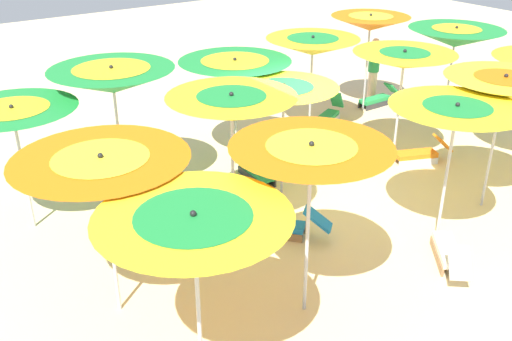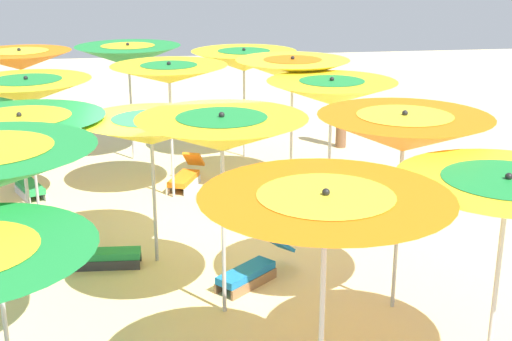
{
  "view_description": "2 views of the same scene",
  "coord_description": "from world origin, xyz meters",
  "px_view_note": "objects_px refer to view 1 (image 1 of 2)",
  "views": [
    {
      "loc": [
        -7.52,
        6.47,
        5.33
      ],
      "look_at": [
        -0.58,
        1.64,
        1.18
      ],
      "focal_mm": 40.89,
      "sensor_mm": 36.0,
      "label": 1
    },
    {
      "loc": [
        0.31,
        9.86,
        4.38
      ],
      "look_at": [
        -1.11,
        0.36,
        1.3
      ],
      "focal_mm": 49.46,
      "sensor_mm": 36.0,
      "label": 2
    }
  ],
  "objects_px": {
    "beach_umbrella_6": "(404,60)",
    "beach_umbrella_7": "(284,96)",
    "beach_umbrella_8": "(232,108)",
    "beach_umbrella_11": "(504,88)",
    "lounger_0": "(329,114)",
    "beach_umbrella_12": "(456,118)",
    "beach_umbrella_13": "(311,161)",
    "lounger_3": "(254,169)",
    "beach_umbrella_1": "(313,46)",
    "beach_umbrella_4": "(13,117)",
    "lounger_5": "(449,253)",
    "beach_umbrella_0": "(370,23)",
    "beach_umbrella_5": "(455,38)",
    "lounger_1": "(420,153)",
    "beach_umbrella_9": "(102,173)",
    "lounger_4": "(285,225)",
    "beach_umbrella_3": "(113,80)",
    "beach_umbrella_14": "(194,228)",
    "beach_umbrella_2": "(235,69)",
    "lounger_2": "(377,99)",
    "beachgoer_0": "(374,68)"
  },
  "relations": [
    {
      "from": "beach_umbrella_12",
      "to": "lounger_1",
      "type": "bearing_deg",
      "value": -43.69
    },
    {
      "from": "beach_umbrella_13",
      "to": "lounger_0",
      "type": "xyz_separation_m",
      "value": [
        5.21,
        -5.01,
        -2.06
      ]
    },
    {
      "from": "beach_umbrella_1",
      "to": "beach_umbrella_7",
      "type": "relative_size",
      "value": 1.07
    },
    {
      "from": "lounger_0",
      "to": "lounger_3",
      "type": "height_order",
      "value": "lounger_0"
    },
    {
      "from": "beach_umbrella_2",
      "to": "beach_umbrella_11",
      "type": "height_order",
      "value": "beach_umbrella_11"
    },
    {
      "from": "beach_umbrella_5",
      "to": "lounger_4",
      "type": "xyz_separation_m",
      "value": [
        -1.68,
        6.11,
        -2.01
      ]
    },
    {
      "from": "beach_umbrella_3",
      "to": "beach_umbrella_6",
      "type": "xyz_separation_m",
      "value": [
        -1.96,
        -5.22,
        -0.02
      ]
    },
    {
      "from": "beach_umbrella_0",
      "to": "beach_umbrella_1",
      "type": "bearing_deg",
      "value": 101.5
    },
    {
      "from": "beach_umbrella_3",
      "to": "beach_umbrella_8",
      "type": "bearing_deg",
      "value": -159.54
    },
    {
      "from": "beach_umbrella_0",
      "to": "lounger_1",
      "type": "bearing_deg",
      "value": 156.93
    },
    {
      "from": "beach_umbrella_6",
      "to": "beach_umbrella_4",
      "type": "bearing_deg",
      "value": 75.58
    },
    {
      "from": "lounger_2",
      "to": "beach_umbrella_8",
      "type": "bearing_deg",
      "value": 25.34
    },
    {
      "from": "beach_umbrella_3",
      "to": "lounger_4",
      "type": "bearing_deg",
      "value": -150.45
    },
    {
      "from": "beach_umbrella_4",
      "to": "beach_umbrella_8",
      "type": "bearing_deg",
      "value": -130.29
    },
    {
      "from": "beach_umbrella_2",
      "to": "beach_umbrella_9",
      "type": "xyz_separation_m",
      "value": [
        -3.21,
        4.04,
        0.12
      ]
    },
    {
      "from": "beach_umbrella_2",
      "to": "lounger_4",
      "type": "xyz_separation_m",
      "value": [
        -3.0,
        0.98,
        -1.8
      ]
    },
    {
      "from": "beach_umbrella_13",
      "to": "lounger_4",
      "type": "relative_size",
      "value": 2.07
    },
    {
      "from": "lounger_1",
      "to": "beach_umbrella_5",
      "type": "bearing_deg",
      "value": -130.75
    },
    {
      "from": "beach_umbrella_12",
      "to": "lounger_3",
      "type": "relative_size",
      "value": 1.85
    },
    {
      "from": "beach_umbrella_7",
      "to": "lounger_0",
      "type": "bearing_deg",
      "value": -54.47
    },
    {
      "from": "beach_umbrella_8",
      "to": "beach_umbrella_11",
      "type": "distance_m",
      "value": 4.68
    },
    {
      "from": "beach_umbrella_4",
      "to": "lounger_1",
      "type": "height_order",
      "value": "beach_umbrella_4"
    },
    {
      "from": "beach_umbrella_7",
      "to": "beach_umbrella_6",
      "type": "bearing_deg",
      "value": -97.29
    },
    {
      "from": "beach_umbrella_14",
      "to": "beachgoer_0",
      "type": "xyz_separation_m",
      "value": [
        6.24,
        -9.01,
        -1.26
      ]
    },
    {
      "from": "beach_umbrella_0",
      "to": "lounger_3",
      "type": "distance_m",
      "value": 5.31
    },
    {
      "from": "beach_umbrella_12",
      "to": "beach_umbrella_14",
      "type": "height_order",
      "value": "beach_umbrella_12"
    },
    {
      "from": "beach_umbrella_7",
      "to": "beach_umbrella_12",
      "type": "relative_size",
      "value": 0.9
    },
    {
      "from": "lounger_2",
      "to": "beach_umbrella_4",
      "type": "bearing_deg",
      "value": 5.44
    },
    {
      "from": "beach_umbrella_1",
      "to": "beach_umbrella_4",
      "type": "bearing_deg",
      "value": 94.62
    },
    {
      "from": "beach_umbrella_0",
      "to": "beachgoer_0",
      "type": "xyz_separation_m",
      "value": [
        0.51,
        -0.81,
        -1.39
      ]
    },
    {
      "from": "beach_umbrella_11",
      "to": "beach_umbrella_13",
      "type": "height_order",
      "value": "beach_umbrella_13"
    },
    {
      "from": "beach_umbrella_7",
      "to": "beach_umbrella_0",
      "type": "bearing_deg",
      "value": -61.74
    },
    {
      "from": "beach_umbrella_6",
      "to": "beach_umbrella_7",
      "type": "xyz_separation_m",
      "value": [
        0.34,
        2.69,
        -0.31
      ]
    },
    {
      "from": "lounger_2",
      "to": "lounger_5",
      "type": "xyz_separation_m",
      "value": [
        -5.86,
        4.39,
        0.01
      ]
    },
    {
      "from": "lounger_0",
      "to": "beach_umbrella_6",
      "type": "bearing_deg",
      "value": 53.55
    },
    {
      "from": "beach_umbrella_1",
      "to": "beach_umbrella_14",
      "type": "bearing_deg",
      "value": 131.36
    },
    {
      "from": "lounger_0",
      "to": "lounger_2",
      "type": "distance_m",
      "value": 1.91
    },
    {
      "from": "beach_umbrella_1",
      "to": "lounger_5",
      "type": "distance_m",
      "value": 5.93
    },
    {
      "from": "beach_umbrella_7",
      "to": "lounger_3",
      "type": "height_order",
      "value": "beach_umbrella_7"
    },
    {
      "from": "beach_umbrella_4",
      "to": "lounger_3",
      "type": "relative_size",
      "value": 1.71
    },
    {
      "from": "beach_umbrella_1",
      "to": "beach_umbrella_8",
      "type": "bearing_deg",
      "value": 125.42
    },
    {
      "from": "beach_umbrella_7",
      "to": "beach_umbrella_11",
      "type": "distance_m",
      "value": 3.74
    },
    {
      "from": "beach_umbrella_5",
      "to": "lounger_0",
      "type": "bearing_deg",
      "value": 47.42
    },
    {
      "from": "beach_umbrella_5",
      "to": "beach_umbrella_12",
      "type": "xyz_separation_m",
      "value": [
        -3.23,
        4.11,
        -0.04
      ]
    },
    {
      "from": "beach_umbrella_0",
      "to": "beach_umbrella_5",
      "type": "xyz_separation_m",
      "value": [
        -2.03,
        -0.69,
        -0.06
      ]
    },
    {
      "from": "beach_umbrella_4",
      "to": "lounger_1",
      "type": "relative_size",
      "value": 1.76
    },
    {
      "from": "beach_umbrella_0",
      "to": "beach_umbrella_4",
      "type": "height_order",
      "value": "beach_umbrella_0"
    },
    {
      "from": "beach_umbrella_11",
      "to": "lounger_3",
      "type": "bearing_deg",
      "value": 40.18
    },
    {
      "from": "beach_umbrella_8",
      "to": "beach_umbrella_14",
      "type": "xyz_separation_m",
      "value": [
        -2.47,
        2.05,
        -0.15
      ]
    },
    {
      "from": "beach_umbrella_9",
      "to": "lounger_0",
      "type": "xyz_separation_m",
      "value": [
        3.75,
        -7.13,
        -1.91
      ]
    }
  ]
}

